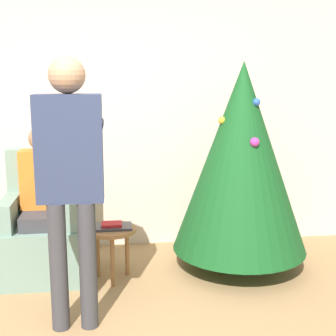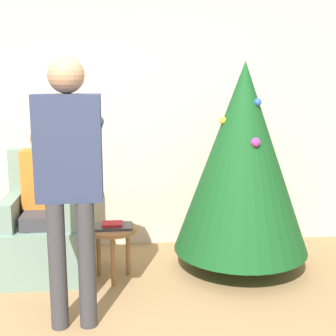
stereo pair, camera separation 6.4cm
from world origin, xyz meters
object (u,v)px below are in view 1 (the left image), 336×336
Objects in this scene: armchair at (44,232)px; person_seated at (42,195)px; christmas_tree at (241,158)px; person_standing at (70,168)px; side_stool at (112,236)px.

armchair is 0.34m from person_seated.
christmas_tree is at bearing -0.88° from person_seated.
christmas_tree is 1.73m from person_seated.
person_standing is (-1.39, -0.83, 0.11)m from christmas_tree.
christmas_tree is at bearing 6.63° from side_stool.
person_seated is at bearing -90.00° from armchair.
christmas_tree is 1.82m from armchair.
armchair reaches higher than side_stool.
person_standing reaches higher than side_stool.
armchair is at bearing 162.01° from side_stool.
armchair is at bearing 90.00° from person_seated.
person_seated reaches higher than side_stool.
christmas_tree is at bearing -1.89° from armchair.
person_seated is (-0.00, -0.03, 0.33)m from armchair.
christmas_tree is 4.03× the size of side_stool.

